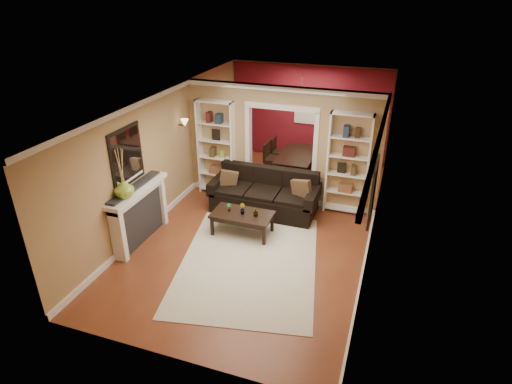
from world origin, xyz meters
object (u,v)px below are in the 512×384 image
at_px(sofa, 264,192).
at_px(coffee_table, 242,223).
at_px(dining_table, 298,164).
at_px(fireplace, 141,215).
at_px(bookshelf_left, 217,148).
at_px(bookshelf_right, 348,165).

distance_m(sofa, coffee_table, 1.10).
bearing_deg(dining_table, fireplace, 152.94).
xyz_separation_m(sofa, dining_table, (0.23, 2.27, -0.18)).
bearing_deg(dining_table, coffee_table, 173.95).
relative_size(coffee_table, fireplace, 0.73).
relative_size(bookshelf_left, dining_table, 1.39).
xyz_separation_m(bookshelf_left, fireplace, (-0.54, -2.53, -0.57)).
bearing_deg(sofa, bookshelf_left, 157.33).
relative_size(sofa, coffee_table, 1.94).
relative_size(coffee_table, dining_table, 0.75).
bearing_deg(sofa, bookshelf_right, 18.72).
bearing_deg(bookshelf_left, dining_table, 46.25).
xyz_separation_m(bookshelf_left, dining_table, (1.61, 1.69, -0.86)).
relative_size(coffee_table, bookshelf_right, 0.54).
bearing_deg(coffee_table, dining_table, 84.18).
relative_size(fireplace, dining_table, 1.02).
distance_m(sofa, bookshelf_right, 1.93).
height_order(bookshelf_right, fireplace, bookshelf_right).
bearing_deg(bookshelf_right, sofa, -161.28).
relative_size(bookshelf_left, fireplace, 1.35).
relative_size(sofa, fireplace, 1.41).
height_order(sofa, coffee_table, sofa).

